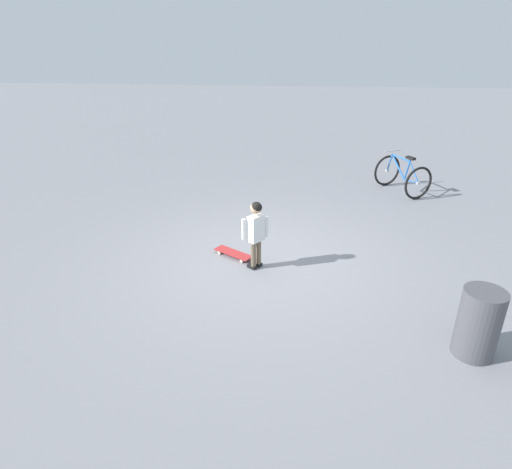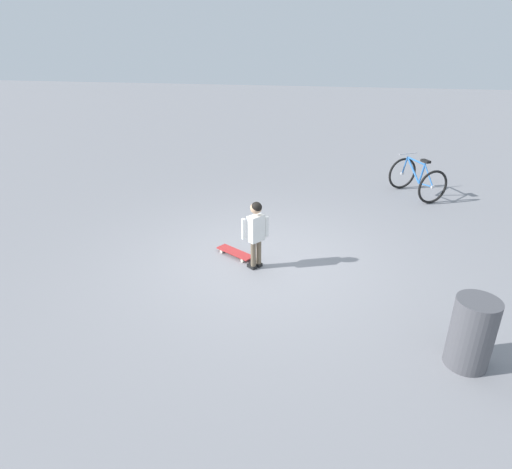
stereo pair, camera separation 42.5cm
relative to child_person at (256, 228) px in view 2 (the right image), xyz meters
name	(u,v)px [view 2 (the right image)]	position (x,y,z in m)	size (l,w,h in m)	color
ground_plane	(265,261)	(-0.22, 0.10, -0.66)	(50.00, 50.00, 0.00)	gray
child_person	(256,228)	(0.00, 0.00, 0.00)	(0.28, 0.38, 1.06)	brown
skateboard	(235,252)	(-0.32, -0.39, -0.60)	(0.52, 0.67, 0.07)	#B22D2D
bicycle_near	(417,179)	(-3.81, 2.85, -0.28)	(1.28, 1.14, 0.85)	black
trash_bin	(472,333)	(1.70, 2.59, -0.26)	(0.45, 0.45, 0.80)	#4C4C51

